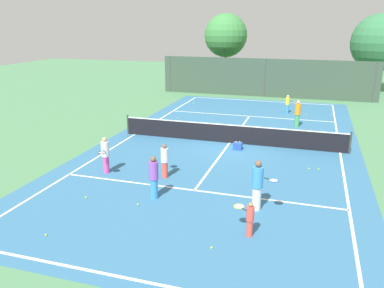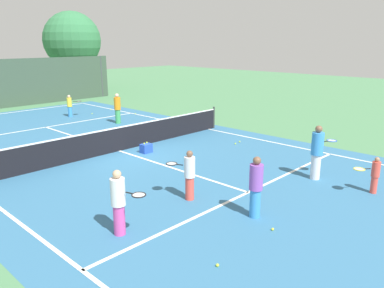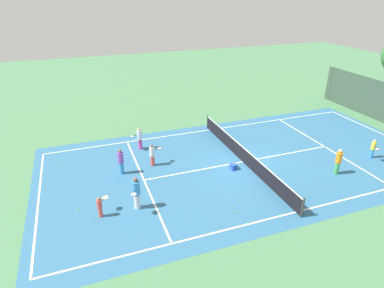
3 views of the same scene
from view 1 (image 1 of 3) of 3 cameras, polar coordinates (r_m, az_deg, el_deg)
name	(u,v)px [view 1 (image 1 of 3)]	position (r m, az deg, el deg)	size (l,w,h in m)	color
ground_plane	(230,143)	(20.77, 5.52, 0.16)	(80.00, 80.00, 0.00)	#4C8456
court_surface	(230,143)	(20.77, 5.52, 0.16)	(13.00, 25.00, 0.01)	teal
tennis_net	(230,134)	(20.63, 5.56, 1.51)	(11.90, 0.10, 1.10)	#333833
perimeter_fence	(265,78)	(33.99, 10.58, 9.44)	(18.00, 0.12, 3.20)	#384C3D
tree_0	(226,36)	(38.04, 4.95, 15.46)	(3.99, 3.99, 6.90)	brown
tree_1	(380,42)	(39.30, 25.71, 13.18)	(5.00, 5.00, 6.89)	brown
player_0	(288,104)	(28.12, 13.78, 5.70)	(0.85, 0.57, 1.29)	#388CD8
player_1	(154,177)	(14.09, -5.60, -4.80)	(0.34, 0.34, 1.60)	#388CD8
player_2	(249,218)	(11.88, 8.33, -10.62)	(0.75, 0.68, 1.10)	#E54C3F
player_3	(105,155)	(16.77, -12.50, -1.51)	(0.54, 0.92, 1.57)	#D14799
player_4	(258,185)	(13.33, 9.52, -5.88)	(0.95, 0.62, 1.77)	silver
player_5	(298,113)	(24.54, 15.11, 4.33)	(0.35, 0.35, 1.62)	#3FA559
player_6	(165,160)	(15.96, -4.00, -2.36)	(0.56, 0.88, 1.43)	#E54C3F
ball_crate	(238,146)	(19.69, 6.68, -0.30)	(0.43, 0.33, 0.43)	blue
tennis_ball_0	(162,121)	(25.34, -4.33, 3.43)	(0.07, 0.07, 0.07)	#CCE533
tennis_ball_1	(86,197)	(14.83, -15.18, -7.50)	(0.07, 0.07, 0.07)	#CCE533
tennis_ball_2	(335,123)	(26.13, 20.12, 2.83)	(0.07, 0.07, 0.07)	#CCE533
tennis_ball_3	(306,115)	(28.00, 16.31, 4.11)	(0.07, 0.07, 0.07)	#CCE533
tennis_ball_4	(319,169)	(17.81, 17.96, -3.49)	(0.07, 0.07, 0.07)	#CCE533
tennis_ball_5	(332,115)	(28.43, 19.66, 3.99)	(0.07, 0.07, 0.07)	#CCE533
tennis_ball_6	(138,205)	(13.92, -7.88, -8.73)	(0.07, 0.07, 0.07)	#CCE533
tennis_ball_7	(194,103)	(30.89, 0.24, 6.01)	(0.07, 0.07, 0.07)	#CCE533
tennis_ball_8	(309,169)	(17.74, 16.66, -3.46)	(0.07, 0.07, 0.07)	#CCE533
tennis_ball_9	(212,248)	(11.42, 2.87, -14.85)	(0.07, 0.07, 0.07)	#CCE533
tennis_ball_10	(178,118)	(26.04, -2.07, 3.84)	(0.07, 0.07, 0.07)	#CCE533
tennis_ball_11	(265,135)	(22.48, 10.62, 1.36)	(0.07, 0.07, 0.07)	#CCE533
tennis_ball_12	(46,235)	(12.77, -20.51, -12.30)	(0.07, 0.07, 0.07)	#CCE533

